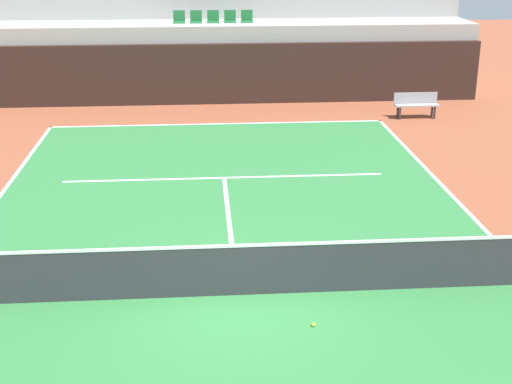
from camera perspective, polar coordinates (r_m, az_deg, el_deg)
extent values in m
plane|color=brown|center=(12.85, -1.48, -8.15)|extent=(80.00, 80.00, 0.00)
cube|color=#2D7238|center=(12.85, -1.48, -8.13)|extent=(11.00, 24.00, 0.01)
cube|color=white|center=(24.05, -3.02, 5.39)|extent=(11.00, 0.10, 0.00)
cube|color=white|center=(18.74, -2.53, 1.13)|extent=(8.26, 0.10, 0.00)
cube|color=white|center=(15.74, -2.11, -2.62)|extent=(0.10, 6.40, 0.00)
cube|color=black|center=(26.81, -3.25, 9.28)|extent=(19.65, 0.30, 2.19)
cube|color=#9E9E99|center=(28.09, -3.33, 10.37)|extent=(19.65, 2.40, 2.78)
cube|color=#9E9E99|center=(30.38, -3.46, 12.04)|extent=(19.65, 2.40, 3.76)
cube|color=#1E6633|center=(27.89, -6.08, 13.16)|extent=(0.44, 0.44, 0.04)
cube|color=#1E6633|center=(28.06, -6.09, 13.65)|extent=(0.44, 0.04, 0.40)
cube|color=#1E6633|center=(27.88, -4.73, 13.20)|extent=(0.44, 0.44, 0.04)
cube|color=#1E6633|center=(28.05, -4.75, 13.69)|extent=(0.44, 0.04, 0.40)
cube|color=#1E6633|center=(27.89, -3.39, 13.23)|extent=(0.44, 0.44, 0.04)
cube|color=#1E6633|center=(28.06, -3.41, 13.72)|extent=(0.44, 0.04, 0.40)
cube|color=#1E6633|center=(27.91, -2.04, 13.26)|extent=(0.44, 0.44, 0.04)
cube|color=#1E6633|center=(28.08, -2.07, 13.75)|extent=(0.44, 0.04, 0.40)
cube|color=#1E6633|center=(27.94, -0.70, 13.27)|extent=(0.44, 0.44, 0.04)
cube|color=#1E6633|center=(28.11, -0.73, 13.77)|extent=(0.44, 0.04, 0.40)
cube|color=#333338|center=(12.64, -1.50, -6.27)|extent=(10.90, 0.02, 0.92)
cube|color=white|center=(12.43, -1.52, -4.26)|extent=(10.90, 0.04, 0.05)
cube|color=#99999E|center=(25.32, 12.55, 6.70)|extent=(1.50, 0.40, 0.05)
cube|color=#99999E|center=(25.44, 12.47, 7.28)|extent=(1.50, 0.04, 0.36)
cube|color=#2D2D33|center=(25.08, 11.27, 6.11)|extent=(0.06, 0.06, 0.42)
cube|color=#2D2D33|center=(25.42, 13.90, 6.10)|extent=(0.06, 0.06, 0.42)
cube|color=#2D2D33|center=(25.34, 11.11, 6.26)|extent=(0.06, 0.06, 0.42)
cube|color=#2D2D33|center=(25.68, 13.71, 6.25)|extent=(0.06, 0.06, 0.42)
sphere|color=#CCE033|center=(11.92, 4.56, -10.39)|extent=(0.07, 0.07, 0.07)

